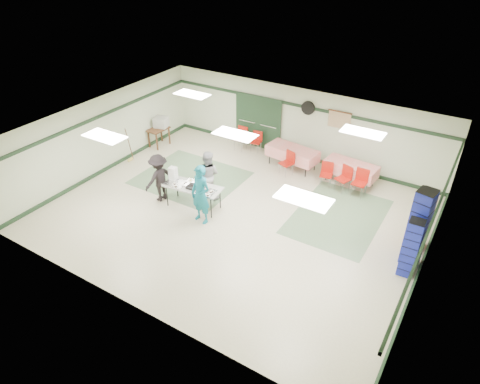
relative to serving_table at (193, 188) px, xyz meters
The scene contains 42 objects.
floor 1.54m from the serving_table, 17.04° to the left, with size 11.00×11.00×0.00m, color beige.
ceiling 2.41m from the serving_table, 17.04° to the left, with size 11.00×11.00×0.00m, color white.
wall_back 5.11m from the serving_table, 75.06° to the left, with size 11.00×11.00×0.00m, color beige.
wall_front 4.35m from the serving_table, 72.31° to the right, with size 11.00×11.00×0.00m, color beige.
wall_left 4.26m from the serving_table, behind, with size 9.00×9.00×0.00m, color beige.
wall_right 6.85m from the serving_table, ahead, with size 9.00×9.00×0.00m, color beige.
trim_back 5.22m from the serving_table, 74.98° to the left, with size 11.00×0.06×0.10m, color #1B321E.
baseboard_back 5.09m from the serving_table, 74.98° to the left, with size 11.00×0.06×0.12m, color #1B321E.
trim_left 4.39m from the serving_table, behind, with size 9.00×0.06×0.10m, color #1B321E.
baseboard_left 4.23m from the serving_table, behind, with size 9.00×0.06×0.12m, color #1B321E.
trim_right 6.92m from the serving_table, ahead, with size 9.00×0.06×0.10m, color #1B321E.
baseboard_right 6.82m from the serving_table, ahead, with size 9.00×0.06×0.12m, color #1B321E.
green_patch_a 1.97m from the serving_table, 130.41° to the left, with size 3.50×3.00×0.01m, color gray.
green_patch_b 4.58m from the serving_table, 24.83° to the left, with size 2.50×3.50×0.01m, color gray.
double_door_left 4.93m from the serving_table, 100.45° to the left, with size 0.90×0.06×2.10m, color gray.
double_door_right 4.85m from the serving_table, 89.32° to the left, with size 0.90×0.06×2.10m, color gray.
door_frame 4.85m from the serving_table, 95.01° to the left, with size 2.00×0.03×2.15m, color #1B321E.
wall_fan 5.27m from the serving_table, 71.63° to the left, with size 0.50×0.50×0.10m, color black.
scroll_banner 5.71m from the serving_table, 59.89° to the left, with size 0.80×0.02×0.60m, color tan.
serving_table is the anchor object (origin of this frame).
sheet_tray_right 0.53m from the serving_table, 11.10° to the right, with size 0.62×0.47×0.02m, color silver.
sheet_tray_mid 0.12m from the serving_table, 113.39° to the left, with size 0.60×0.45×0.02m, color silver.
sheet_tray_left 0.61m from the serving_table, 163.43° to the right, with size 0.64×0.48×0.02m, color silver.
baking_pan 0.17m from the serving_table, 24.82° to the right, with size 0.49×0.31×0.08m, color black.
foam_box_stack 0.82m from the serving_table, behind, with size 0.23×0.21×0.43m, color white.
volunteer_teal 0.83m from the serving_table, 35.46° to the right, with size 0.68×0.45×1.86m, color #126C80.
volunteer_grey 0.75m from the serving_table, 86.31° to the left, with size 0.80×0.62×1.65m, color gray.
volunteer_dark 1.20m from the serving_table, behind, with size 1.04×0.60×1.61m, color black.
dining_table_a 5.46m from the serving_table, 47.43° to the left, with size 1.84×0.96×0.77m.
dining_table_b 4.29m from the serving_table, 69.64° to the left, with size 1.98×1.07×0.77m.
chair_a 5.06m from the serving_table, 43.05° to the left, with size 0.54×0.54×0.90m.
chair_b 4.61m from the serving_table, 48.48° to the left, with size 0.48×0.48×0.86m.
chair_c 5.46m from the serving_table, 39.30° to the left, with size 0.46×0.46×0.94m.
chair_d 3.81m from the serving_table, 65.04° to the left, with size 0.54×0.54×0.90m.
chair_loose_a 4.49m from the serving_table, 93.36° to the left, with size 0.42×0.42×0.81m.
chair_loose_b 4.40m from the serving_table, 101.30° to the left, with size 0.44×0.44×0.94m.
crate_stack_blue_a 6.53m from the serving_table, ahead, with size 0.43×0.43×2.23m, color #1B23A7.
crate_stack_red 6.69m from the serving_table, 15.17° to the left, with size 0.40×0.40×1.80m, color #A11012.
crate_stack_blue_b 6.47m from the serving_table, ahead, with size 0.37×0.37×1.66m, color #1B23A7.
printer_table 4.77m from the serving_table, 143.65° to the left, with size 0.61×0.89×0.74m.
office_printer 4.90m from the serving_table, 141.77° to the left, with size 0.51×0.45×0.40m, color #ADACA8.
broom 4.13m from the serving_table, 161.96° to the left, with size 0.03×0.03×1.32m, color brown.
Camera 1 is at (5.85, -9.23, 7.68)m, focal length 32.00 mm.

